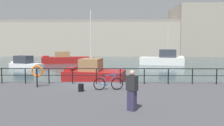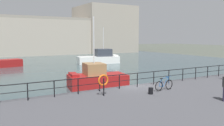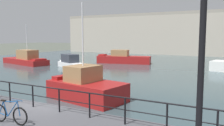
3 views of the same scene
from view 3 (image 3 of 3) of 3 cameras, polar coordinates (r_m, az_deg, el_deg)
name	(u,v)px [view 3 (image 3 of 3)]	position (r m, az deg, el deg)	size (l,w,h in m)	color
ground_plane	(45,123)	(13.09, -15.79, -13.62)	(240.00, 240.00, 0.00)	#4C5147
water_basin	(178,64)	(40.18, 15.54, -0.15)	(80.00, 60.00, 0.01)	#33474C
moored_blue_motorboat	(71,62)	(34.54, -9.84, 0.20)	(5.53, 3.78, 1.87)	white
moored_cabin_cruiser	(123,58)	(39.23, 2.61, 1.10)	(8.99, 4.06, 2.21)	maroon
moored_small_launch	(86,87)	(16.86, -6.29, -5.79)	(5.83, 3.71, 6.75)	maroon
moored_green_narrowboat	(26,59)	(40.49, -19.93, 0.86)	(9.94, 4.83, 6.28)	maroon
quay_railing	(33,92)	(12.08, -18.49, -6.57)	(26.10, 0.07, 1.08)	black
parked_bicycle	(10,114)	(10.24, -23.35, -11.12)	(1.77, 0.22, 0.98)	black
quay_lamp_post	(201,64)	(4.74, 20.62, -0.23)	(0.32, 0.32, 4.47)	black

